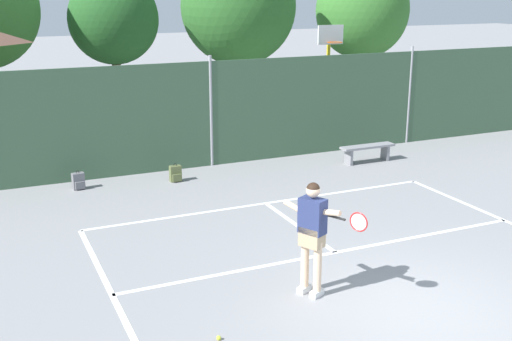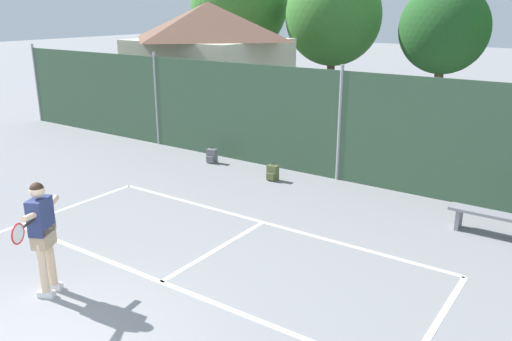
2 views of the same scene
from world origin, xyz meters
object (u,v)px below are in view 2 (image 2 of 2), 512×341
at_px(tennis_player, 42,229).
at_px(backpack_olive, 273,173).
at_px(backpack_grey, 212,156).
at_px(courtside_bench, 491,218).

bearing_deg(tennis_player, backpack_olive, 91.30).
bearing_deg(backpack_olive, backpack_grey, 171.52).
bearing_deg(courtside_bench, backpack_grey, 174.26).
xyz_separation_m(backpack_olive, courtside_bench, (5.41, -0.43, 0.17)).
height_order(tennis_player, courtside_bench, tennis_player).
bearing_deg(courtside_bench, tennis_player, -129.81).
distance_m(tennis_player, courtside_bench, 8.25).
bearing_deg(tennis_player, backpack_grey, 109.29).
xyz_separation_m(tennis_player, courtside_bench, (5.26, 6.31, -0.75)).
bearing_deg(backpack_grey, courtside_bench, -5.74).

